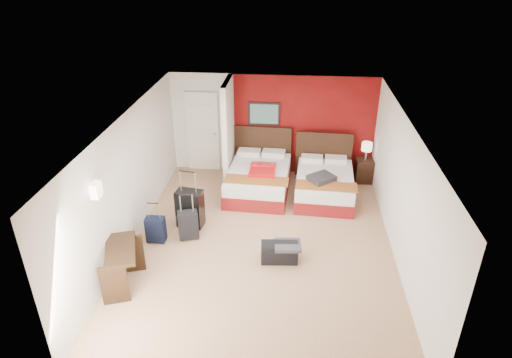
# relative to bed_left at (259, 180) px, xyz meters

# --- Properties ---
(ground) EXTENTS (6.50, 6.50, 0.00)m
(ground) POSITION_rel_bed_left_xyz_m (0.24, -2.10, -0.30)
(ground) COLOR tan
(ground) RESTS_ON ground
(room_walls) EXTENTS (5.02, 6.52, 2.50)m
(room_walls) POSITION_rel_bed_left_xyz_m (-1.17, -0.68, 0.96)
(room_walls) COLOR silver
(room_walls) RESTS_ON ground
(red_accent_panel) EXTENTS (3.50, 0.04, 2.50)m
(red_accent_panel) POSITION_rel_bed_left_xyz_m (0.99, 1.13, 0.95)
(red_accent_panel) COLOR maroon
(red_accent_panel) RESTS_ON ground
(partition_wall) EXTENTS (0.12, 1.20, 2.50)m
(partition_wall) POSITION_rel_bed_left_xyz_m (-0.76, 0.51, 0.95)
(partition_wall) COLOR silver
(partition_wall) RESTS_ON ground
(entry_door) EXTENTS (0.82, 0.06, 2.05)m
(entry_door) POSITION_rel_bed_left_xyz_m (-1.51, 1.10, 0.73)
(entry_door) COLOR silver
(entry_door) RESTS_ON ground
(bed_left) EXTENTS (1.48, 2.04, 0.59)m
(bed_left) POSITION_rel_bed_left_xyz_m (0.00, 0.00, 0.00)
(bed_left) COLOR white
(bed_left) RESTS_ON ground
(bed_right) EXTENTS (1.38, 1.91, 0.55)m
(bed_right) POSITION_rel_bed_left_xyz_m (1.52, -0.10, -0.02)
(bed_right) COLOR white
(bed_right) RESTS_ON ground
(red_suitcase_open) EXTENTS (0.58, 0.79, 0.10)m
(red_suitcase_open) POSITION_rel_bed_left_xyz_m (0.10, -0.10, 0.34)
(red_suitcase_open) COLOR red
(red_suitcase_open) RESTS_ON bed_left
(jacket_bundle) EXTENTS (0.69, 0.67, 0.13)m
(jacket_bundle) POSITION_rel_bed_left_xyz_m (1.42, -0.40, 0.32)
(jacket_bundle) COLOR #313135
(jacket_bundle) RESTS_ON bed_right
(nightstand) EXTENTS (0.43, 0.43, 0.57)m
(nightstand) POSITION_rel_bed_left_xyz_m (2.53, 0.77, -0.01)
(nightstand) COLOR black
(nightstand) RESTS_ON ground
(table_lamp) EXTENTS (0.26, 0.26, 0.45)m
(table_lamp) POSITION_rel_bed_left_xyz_m (2.53, 0.77, 0.50)
(table_lamp) COLOR white
(table_lamp) RESTS_ON nightstand
(suitcase_black) EXTENTS (0.57, 0.41, 0.78)m
(suitcase_black) POSITION_rel_bed_left_xyz_m (-1.26, -1.60, 0.10)
(suitcase_black) COLOR black
(suitcase_black) RESTS_ON ground
(suitcase_charcoal) EXTENTS (0.44, 0.34, 0.57)m
(suitcase_charcoal) POSITION_rel_bed_left_xyz_m (-1.21, -2.04, -0.01)
(suitcase_charcoal) COLOR black
(suitcase_charcoal) RESTS_ON ground
(suitcase_navy) EXTENTS (0.37, 0.23, 0.51)m
(suitcase_navy) POSITION_rel_bed_left_xyz_m (-1.81, -2.20, -0.04)
(suitcase_navy) COLOR black
(suitcase_navy) RESTS_ON ground
(duffel_bag) EXTENTS (0.69, 0.41, 0.34)m
(duffel_bag) POSITION_rel_bed_left_xyz_m (0.60, -2.57, -0.13)
(duffel_bag) COLOR black
(duffel_bag) RESTS_ON ground
(jacket_draped) EXTENTS (0.50, 0.43, 0.06)m
(jacket_draped) POSITION_rel_bed_left_xyz_m (0.75, -2.62, 0.07)
(jacket_draped) COLOR #3B3C40
(jacket_draped) RESTS_ON duffel_bag
(desk) EXTENTS (0.76, 1.05, 0.79)m
(desk) POSITION_rel_bed_left_xyz_m (-1.96, -3.52, 0.10)
(desk) COLOR black
(desk) RESTS_ON ground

